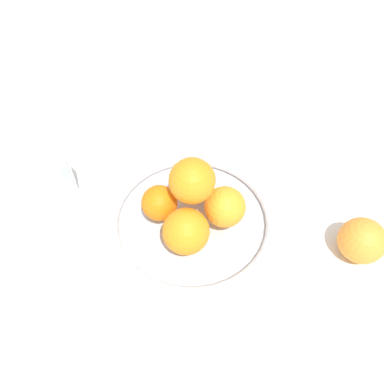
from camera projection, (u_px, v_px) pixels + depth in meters
name	position (u px, v px, depth m)	size (l,w,h in m)	color
ground_plane	(192.00, 225.00, 0.73)	(4.00, 4.00, 0.00)	silver
fruit_bowl	(192.00, 220.00, 0.72)	(0.32, 0.32, 0.03)	silver
orange_pile	(194.00, 201.00, 0.66)	(0.16, 0.17, 0.14)	orange
stray_orange	(362.00, 241.00, 0.66)	(0.08, 0.08, 0.08)	orange
drinking_glass	(55.00, 181.00, 0.73)	(0.07, 0.07, 0.11)	silver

